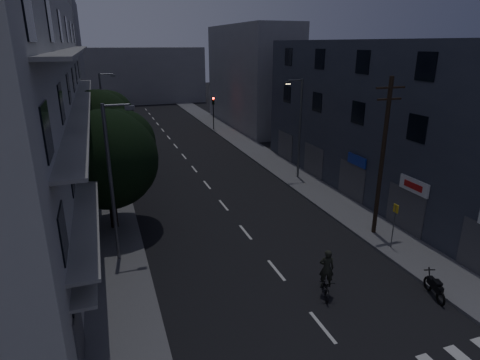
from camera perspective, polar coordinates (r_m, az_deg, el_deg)
ground at (r=36.83m, az=-6.70°, el=1.78°), size 160.00×160.00×0.00m
sidewalk_left at (r=36.04m, az=-18.40°, el=0.65°), size 3.00×90.00×0.15m
sidewalk_right at (r=39.04m, az=4.09°, el=2.96°), size 3.00×90.00×0.15m
lane_markings at (r=42.73m, az=-8.59°, el=4.11°), size 0.15×60.50×0.01m
building_left at (r=28.03m, az=-28.67°, el=8.88°), size 7.00×36.00×14.00m
building_right at (r=30.92m, az=20.37°, el=7.92°), size 6.19×28.00×11.00m
building_far_left at (r=57.66m, az=-24.59°, el=14.53°), size 6.00×20.00×16.00m
building_far_right at (r=55.15m, az=1.51°, el=14.47°), size 6.00×20.00×13.00m
building_far_end at (r=79.97m, az=-14.32°, el=14.22°), size 24.00×8.00×10.00m
tree_near at (r=24.35m, az=-18.22°, el=3.33°), size 5.80×5.80×7.16m
tree_mid at (r=34.18m, az=-19.45°, el=7.53°), size 5.86×5.86×7.21m
tree_far at (r=43.12m, az=-19.36°, el=8.97°), size 5.10×5.10×6.31m
traffic_signal_far_right at (r=52.02m, az=-3.82°, el=10.40°), size 0.28×0.37×4.10m
traffic_signal_far_left at (r=49.32m, az=-18.29°, el=9.03°), size 0.28×0.37×4.10m
street_lamp_left_near at (r=20.48m, az=-17.64°, el=0.45°), size 1.51×0.25×8.00m
street_lamp_right at (r=32.76m, az=8.37°, el=7.85°), size 1.51×0.25×8.00m
street_lamp_left_far at (r=40.65m, az=-18.72°, el=9.20°), size 1.51×0.25×8.00m
utility_pole at (r=23.66m, az=19.61°, el=3.34°), size 1.80×0.24×9.00m
bus_stop_sign at (r=23.07m, az=21.13°, el=-5.09°), size 0.06×0.35×2.52m
motorcycle at (r=20.41m, az=25.94°, el=-13.60°), size 0.72×1.75×1.15m
cyclist at (r=18.80m, az=12.09°, el=-13.74°), size 1.23×1.89×2.27m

